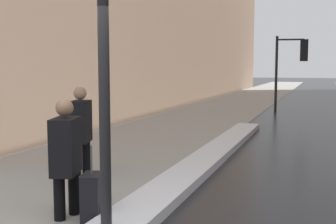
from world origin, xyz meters
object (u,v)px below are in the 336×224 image
object	(u,v)px
pedestrian_nearside	(66,153)
traffic_light_near	(294,58)
pedestrian_trailing	(81,126)
rolling_suitcase	(92,198)

from	to	relation	value
pedestrian_nearside	traffic_light_near	bearing A→B (deg)	155.08
traffic_light_near	pedestrian_nearside	world-z (taller)	traffic_light_near
traffic_light_near	pedestrian_nearside	distance (m)	14.30
pedestrian_trailing	rolling_suitcase	world-z (taller)	pedestrian_trailing
pedestrian_nearside	pedestrian_trailing	size ratio (longest dim) A/B	0.97
rolling_suitcase	pedestrian_nearside	bearing A→B (deg)	-111.08
traffic_light_near	rolling_suitcase	bearing A→B (deg)	-104.90
pedestrian_nearside	pedestrian_trailing	xyz separation A→B (m)	(-0.98, 1.95, 0.03)
pedestrian_trailing	rolling_suitcase	xyz separation A→B (m)	(1.36, -1.97, -0.56)
pedestrian_trailing	pedestrian_nearside	bearing A→B (deg)	9.30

